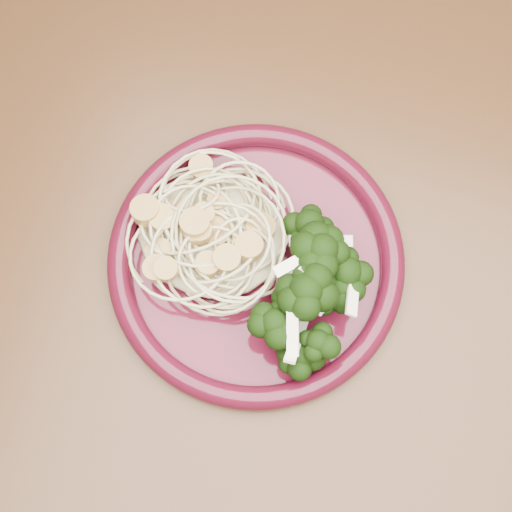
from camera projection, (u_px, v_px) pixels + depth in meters
The scene contains 6 objects.
dining_table at pixel (351, 315), 0.68m from camera, with size 1.20×0.80×0.75m.
dinner_plate at pixel (256, 260), 0.58m from camera, with size 0.29×0.29×0.02m.
spaghetti_pile at pixel (211, 231), 0.58m from camera, with size 0.12×0.11×0.03m, color #C8BE8C.
scallop_cluster at pixel (208, 217), 0.55m from camera, with size 0.12×0.12×0.04m, color tan, non-canonical shape.
broccoli_pile at pixel (313, 284), 0.56m from camera, with size 0.08×0.14×0.05m, color black.
onion_garnish at pixel (317, 274), 0.53m from camera, with size 0.06×0.09×0.05m, color white, non-canonical shape.
Camera 1 is at (-0.04, -0.17, 1.32)m, focal length 50.00 mm.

